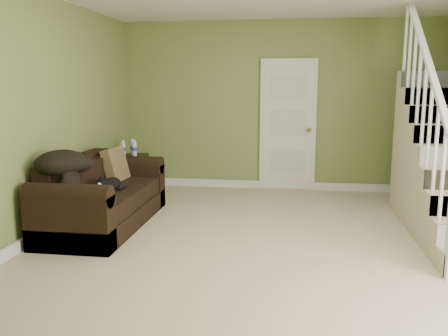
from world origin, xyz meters
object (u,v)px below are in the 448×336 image
(side_table, at_px, (131,176))
(banana, at_px, (98,193))
(sofa, at_px, (102,200))
(cat, at_px, (111,184))

(side_table, height_order, banana, side_table)
(sofa, distance_m, cat, 0.28)
(sofa, relative_size, cat, 4.66)
(sofa, height_order, banana, sofa)
(cat, relative_size, banana, 2.16)
(sofa, height_order, side_table, side_table)
(side_table, bearing_deg, sofa, -84.77)
(sofa, bearing_deg, side_table, 95.23)
(sofa, bearing_deg, banana, -73.10)
(sofa, distance_m, side_table, 1.39)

